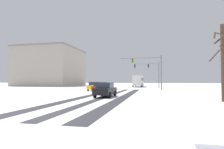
% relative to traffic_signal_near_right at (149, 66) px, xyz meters
% --- Properties ---
extents(ground_plane, '(300.00, 300.00, 0.00)m').
position_rel_traffic_signal_near_right_xyz_m(ground_plane, '(-5.65, -25.93, -4.52)').
color(ground_plane, white).
extents(wheel_track_left_lane, '(1.15, 30.73, 0.01)m').
position_rel_traffic_signal_near_right_xyz_m(wheel_track_left_lane, '(-2.54, -11.97, -4.51)').
color(wheel_track_left_lane, '#38383D').
rests_on(wheel_track_left_lane, ground).
extents(wheel_track_right_lane, '(1.11, 30.73, 0.01)m').
position_rel_traffic_signal_near_right_xyz_m(wheel_track_right_lane, '(-6.93, -11.97, -4.51)').
color(wheel_track_right_lane, '#38383D').
rests_on(wheel_track_right_lane, ground).
extents(wheel_track_center, '(0.86, 30.73, 0.01)m').
position_rel_traffic_signal_near_right_xyz_m(wheel_track_center, '(-4.65, -11.97, -4.51)').
color(wheel_track_center, '#38383D').
rests_on(wheel_track_center, ground).
extents(sidewalk_kerb_right, '(4.00, 30.73, 0.12)m').
position_rel_traffic_signal_near_right_xyz_m(sidewalk_kerb_right, '(3.56, -13.36, -4.46)').
color(sidewalk_kerb_right, white).
rests_on(sidewalk_kerb_right, ground).
extents(traffic_signal_near_right, '(7.57, 0.38, 6.50)m').
position_rel_traffic_signal_near_right_xyz_m(traffic_signal_near_right, '(0.00, 0.00, 0.00)').
color(traffic_signal_near_right, slate).
rests_on(traffic_signal_near_right, ground).
extents(traffic_signal_far_right, '(6.33, 0.42, 6.50)m').
position_rel_traffic_signal_near_right_xyz_m(traffic_signal_far_right, '(-0.02, 12.01, 0.14)').
color(traffic_signal_far_right, slate).
rests_on(traffic_signal_far_right, ground).
extents(car_yellow_cab_lead, '(2.02, 4.19, 1.62)m').
position_rel_traffic_signal_near_right_xyz_m(car_yellow_cab_lead, '(-9.88, -2.35, -3.70)').
color(car_yellow_cab_lead, yellow).
rests_on(car_yellow_cab_lead, ground).
extents(car_red_second, '(1.89, 4.13, 1.62)m').
position_rel_traffic_signal_near_right_xyz_m(car_red_second, '(-7.17, -7.38, -3.70)').
color(car_red_second, red).
rests_on(car_red_second, ground).
extents(car_black_third, '(1.90, 4.13, 1.62)m').
position_rel_traffic_signal_near_right_xyz_m(car_black_third, '(-4.62, -14.46, -3.70)').
color(car_black_third, black).
rests_on(car_black_third, ground).
extents(bus_oncoming, '(2.74, 11.02, 3.38)m').
position_rel_traffic_signal_near_right_xyz_m(bus_oncoming, '(-3.58, 21.46, -2.52)').
color(bus_oncoming, silver).
rests_on(bus_oncoming, ground).
extents(bare_tree_sidewalk_near, '(2.29, 2.31, 6.72)m').
position_rel_traffic_signal_near_right_xyz_m(bare_tree_sidewalk_near, '(6.45, -16.71, -0.85)').
color(bare_tree_sidewalk_near, '#4C3828').
rests_on(bare_tree_sidewalk_near, ground).
extents(office_building_far_left_block, '(19.71, 19.76, 13.65)m').
position_rel_traffic_signal_near_right_xyz_m(office_building_far_left_block, '(-35.62, 25.52, 2.31)').
color(office_building_far_left_block, '#A89E8E').
rests_on(office_building_far_left_block, ground).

